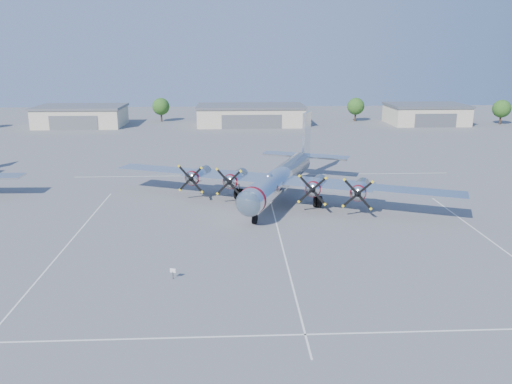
{
  "coord_description": "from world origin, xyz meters",
  "views": [
    {
      "loc": [
        -4.91,
        -52.69,
        19.09
      ],
      "look_at": [
        -2.25,
        3.64,
        3.2
      ],
      "focal_mm": 35.0,
      "sensor_mm": 36.0,
      "label": 1
    }
  ],
  "objects_px": {
    "hangar_east": "(426,114)",
    "main_bomber_b29": "(281,199)",
    "info_placard": "(173,272)",
    "tree_east": "(356,106)",
    "tree_west": "(161,107)",
    "hangar_center": "(251,115)",
    "tree_far_east": "(502,109)",
    "hangar_west": "(81,116)"
  },
  "relations": [
    {
      "from": "hangar_east",
      "to": "tree_east",
      "type": "relative_size",
      "value": 3.1
    },
    {
      "from": "hangar_east",
      "to": "main_bomber_b29",
      "type": "height_order",
      "value": "hangar_east"
    },
    {
      "from": "tree_west",
      "to": "info_placard",
      "type": "distance_m",
      "value": 103.74
    },
    {
      "from": "tree_far_east",
      "to": "main_bomber_b29",
      "type": "height_order",
      "value": "tree_far_east"
    },
    {
      "from": "hangar_center",
      "to": "tree_west",
      "type": "distance_m",
      "value": 26.3
    },
    {
      "from": "hangar_center",
      "to": "main_bomber_b29",
      "type": "distance_m",
      "value": 70.58
    },
    {
      "from": "tree_west",
      "to": "main_bomber_b29",
      "type": "distance_m",
      "value": 83.03
    },
    {
      "from": "hangar_center",
      "to": "info_placard",
      "type": "bearing_deg",
      "value": -96.19
    },
    {
      "from": "hangar_west",
      "to": "hangar_center",
      "type": "distance_m",
      "value": 45.0
    },
    {
      "from": "tree_west",
      "to": "tree_far_east",
      "type": "height_order",
      "value": "same"
    },
    {
      "from": "hangar_west",
      "to": "tree_far_east",
      "type": "height_order",
      "value": "tree_far_east"
    },
    {
      "from": "main_bomber_b29",
      "to": "info_placard",
      "type": "relative_size",
      "value": 46.46
    },
    {
      "from": "info_placard",
      "to": "hangar_west",
      "type": "bearing_deg",
      "value": 126.22
    },
    {
      "from": "hangar_west",
      "to": "tree_far_east",
      "type": "xyz_separation_m",
      "value": [
        113.0,
        -1.96,
        1.51
      ]
    },
    {
      "from": "hangar_east",
      "to": "main_bomber_b29",
      "type": "xyz_separation_m",
      "value": [
        -46.45,
        -70.52,
        -2.71
      ]
    },
    {
      "from": "tree_east",
      "to": "tree_west",
      "type": "bearing_deg",
      "value": 177.92
    },
    {
      "from": "tree_east",
      "to": "tree_far_east",
      "type": "xyz_separation_m",
      "value": [
        38.0,
        -8.0,
        0.0
      ]
    },
    {
      "from": "info_placard",
      "to": "hangar_center",
      "type": "bearing_deg",
      "value": 99.87
    },
    {
      "from": "hangar_east",
      "to": "info_placard",
      "type": "xyz_separation_m",
      "value": [
        -58.26,
        -94.59,
        -2.02
      ]
    },
    {
      "from": "hangar_west",
      "to": "info_placard",
      "type": "distance_m",
      "value": 100.79
    },
    {
      "from": "hangar_east",
      "to": "tree_far_east",
      "type": "distance_m",
      "value": 20.15
    },
    {
      "from": "tree_west",
      "to": "tree_far_east",
      "type": "xyz_separation_m",
      "value": [
        93.0,
        -10.0,
        0.0
      ]
    },
    {
      "from": "hangar_east",
      "to": "tree_east",
      "type": "bearing_deg",
      "value": 161.46
    },
    {
      "from": "hangar_center",
      "to": "main_bomber_b29",
      "type": "height_order",
      "value": "hangar_center"
    },
    {
      "from": "tree_west",
      "to": "main_bomber_b29",
      "type": "bearing_deg",
      "value": -71.32
    },
    {
      "from": "tree_far_east",
      "to": "hangar_center",
      "type": "bearing_deg",
      "value": 178.35
    },
    {
      "from": "hangar_west",
      "to": "info_placard",
      "type": "xyz_separation_m",
      "value": [
        34.74,
        -94.59,
        -2.02
      ]
    },
    {
      "from": "hangar_west",
      "to": "tree_west",
      "type": "distance_m",
      "value": 21.61
    },
    {
      "from": "tree_east",
      "to": "hangar_west",
      "type": "bearing_deg",
      "value": -175.4
    },
    {
      "from": "hangar_west",
      "to": "main_bomber_b29",
      "type": "distance_m",
      "value": 84.54
    },
    {
      "from": "hangar_center",
      "to": "tree_west",
      "type": "bearing_deg",
      "value": 162.18
    },
    {
      "from": "hangar_west",
      "to": "tree_far_east",
      "type": "distance_m",
      "value": 113.03
    },
    {
      "from": "tree_far_east",
      "to": "hangar_east",
      "type": "bearing_deg",
      "value": 174.39
    },
    {
      "from": "hangar_west",
      "to": "main_bomber_b29",
      "type": "height_order",
      "value": "hangar_west"
    },
    {
      "from": "hangar_west",
      "to": "tree_west",
      "type": "xyz_separation_m",
      "value": [
        20.0,
        8.04,
        1.51
      ]
    },
    {
      "from": "hangar_center",
      "to": "tree_west",
      "type": "height_order",
      "value": "tree_west"
    },
    {
      "from": "hangar_east",
      "to": "hangar_west",
      "type": "bearing_deg",
      "value": -180.0
    },
    {
      "from": "tree_west",
      "to": "tree_far_east",
      "type": "distance_m",
      "value": 93.54
    },
    {
      "from": "hangar_west",
      "to": "hangar_east",
      "type": "height_order",
      "value": "same"
    },
    {
      "from": "hangar_east",
      "to": "tree_west",
      "type": "bearing_deg",
      "value": 173.72
    },
    {
      "from": "tree_west",
      "to": "tree_far_east",
      "type": "relative_size",
      "value": 1.0
    },
    {
      "from": "main_bomber_b29",
      "to": "tree_west",
      "type": "bearing_deg",
      "value": 130.78
    }
  ]
}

